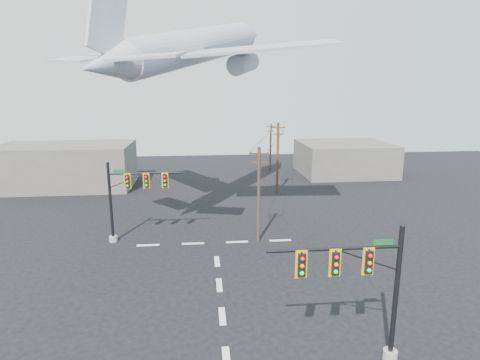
{
  "coord_description": "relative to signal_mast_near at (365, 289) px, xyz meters",
  "views": [
    {
      "loc": [
        -1.05,
        -22.19,
        13.84
      ],
      "look_at": [
        1.59,
        5.0,
        7.46
      ],
      "focal_mm": 30.0,
      "sensor_mm": 36.0,
      "label": 1
    }
  ],
  "objects": [
    {
      "name": "ground",
      "position": [
        -6.81,
        4.92,
        -4.14
      ],
      "size": [
        120.0,
        120.0,
        0.0
      ],
      "primitive_type": "plane",
      "color": "black",
      "rests_on": "ground"
    },
    {
      "name": "signal_mast_near",
      "position": [
        0.0,
        0.0,
        0.0
      ],
      "size": [
        6.94,
        0.81,
        7.34
      ],
      "color": "gray",
      "rests_on": "ground"
    },
    {
      "name": "signal_mast_far",
      "position": [
        -14.44,
        18.08,
        0.03
      ],
      "size": [
        6.92,
        0.81,
        7.4
      ],
      "color": "gray",
      "rests_on": "ground"
    },
    {
      "name": "utility_pole_b",
      "position": [
        2.05,
        33.81,
        0.73
      ],
      "size": [
        1.89,
        0.31,
        9.32
      ],
      "rotation": [
        0.0,
        0.0,
        0.06
      ],
      "color": "#472D1E",
      "rests_on": "ground"
    },
    {
      "name": "building_left",
      "position": [
        -26.81,
        39.92,
        -1.14
      ],
      "size": [
        18.0,
        10.0,
        6.0
      ],
      "primitive_type": "cube",
      "color": "#615B55",
      "rests_on": "ground"
    },
    {
      "name": "building_right",
      "position": [
        15.19,
        44.92,
        -1.64
      ],
      "size": [
        14.0,
        12.0,
        5.0
      ],
      "primitive_type": "cube",
      "color": "#615B55",
      "rests_on": "ground"
    },
    {
      "name": "power_lines",
      "position": [
        1.15,
        32.92,
        4.02
      ],
      "size": [
        8.15,
        32.09,
        0.44
      ],
      "color": "black"
    },
    {
      "name": "utility_pole_a",
      "position": [
        -2.85,
        17.02,
        0.41
      ],
      "size": [
        1.73,
        0.49,
        8.71
      ],
      "rotation": [
        0.0,
        0.0,
        -0.22
      ],
      "color": "#472D1E",
      "rests_on": "ground"
    },
    {
      "name": "utility_pole_c",
      "position": [
        3.78,
        49.1,
        -0.05
      ],
      "size": [
        1.59,
        0.45,
        7.83
      ],
      "rotation": [
        0.0,
        0.0,
        0.22
      ],
      "color": "#472D1E",
      "rests_on": "ground"
    },
    {
      "name": "airliner",
      "position": [
        -8.16,
        24.24,
        13.45
      ],
      "size": [
        25.3,
        27.67,
        8.64
      ],
      "rotation": [
        0.0,
        -0.18,
        1.02
      ],
      "color": "#A6AAB1"
    },
    {
      "name": "lane_markings",
      "position": [
        -6.81,
        10.26,
        -4.13
      ],
      "size": [
        14.0,
        21.2,
        0.01
      ],
      "color": "silver",
      "rests_on": "ground"
    }
  ]
}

